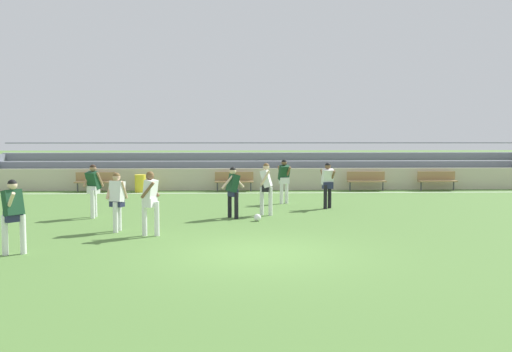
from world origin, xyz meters
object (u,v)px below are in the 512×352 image
object	(u,v)px
bench_centre_sideline	(234,180)
soccer_ball	(257,217)
player_dark_pressing_high	(13,210)
player_dark_dropping_back	(284,177)
bench_near_bin	(437,179)
player_dark_challenging	(233,188)
player_white_overlapping	(328,181)
player_white_deep_cover	(117,197)
trash_bin	(140,183)
bench_far_left	(95,180)
bleacher_stand	(269,168)
bench_near_wall_gap	(366,179)
player_white_on_ball	(266,184)
player_white_wide_left	(150,197)
player_dark_wide_right	(93,186)

from	to	relation	value
bench_centre_sideline	soccer_ball	bearing A→B (deg)	-85.09
player_dark_pressing_high	player_dark_dropping_back	bearing A→B (deg)	52.12
bench_near_bin	soccer_ball	distance (m)	12.50
player_dark_challenging	player_white_overlapping	bearing A→B (deg)	32.15
player_dark_challenging	player_white_deep_cover	bearing A→B (deg)	-143.75
trash_bin	player_white_deep_cover	xyz separation A→B (m)	(1.20, -10.26, 0.55)
bench_centre_sideline	player_dark_dropping_back	world-z (taller)	player_dark_dropping_back
bench_far_left	player_dark_dropping_back	distance (m)	9.60
bench_far_left	player_dark_dropping_back	bearing A→B (deg)	-29.08
bleacher_stand	player_dark_dropping_back	distance (m)	7.22
player_dark_challenging	player_dark_pressing_high	size ratio (longest dim) A/B	0.98
bench_near_wall_gap	bench_near_bin	distance (m)	3.38
player_dark_pressing_high	bench_near_wall_gap	bearing A→B (deg)	50.38
bench_centre_sideline	bench_far_left	size ratio (longest dim) A/B	1.00
bench_near_wall_gap	bench_near_bin	bearing A→B (deg)	0.00
bench_far_left	bench_near_wall_gap	bearing A→B (deg)	0.00
trash_bin	player_dark_pressing_high	xyz separation A→B (m)	(-0.44, -13.03, 0.58)
player_white_on_ball	player_white_wide_left	distance (m)	4.75
trash_bin	player_dark_wide_right	xyz separation A→B (m)	(-0.10, -7.72, 0.61)
bleacher_stand	player_dark_dropping_back	bearing A→B (deg)	-88.61
player_white_overlapping	player_dark_pressing_high	bearing A→B (deg)	-138.55
player_white_overlapping	bench_near_wall_gap	bearing A→B (deg)	64.87
bench_near_wall_gap	player_dark_challenging	xyz separation A→B (m)	(-6.22, -8.20, 0.41)
bench_near_wall_gap	bench_far_left	size ratio (longest dim) A/B	1.00
bench_near_wall_gap	soccer_ball	distance (m)	10.39
bench_centre_sideline	player_white_on_ball	size ratio (longest dim) A/B	1.05
bench_near_wall_gap	player_dark_wide_right	world-z (taller)	player_dark_wide_right
player_dark_challenging	player_dark_wide_right	size ratio (longest dim) A/B	0.95
player_white_wide_left	player_dark_dropping_back	bearing A→B (deg)	58.05
player_dark_dropping_back	player_white_overlapping	size ratio (longest dim) A/B	1.03
trash_bin	player_dark_pressing_high	distance (m)	13.05
soccer_ball	player_dark_dropping_back	bearing A→B (deg)	74.26
player_dark_dropping_back	player_white_overlapping	distance (m)	2.03
bench_far_left	player_dark_pressing_high	xyz separation A→B (m)	(1.68, -13.27, 0.44)
player_dark_wide_right	soccer_ball	bearing A→B (deg)	-9.58
player_dark_challenging	bench_near_wall_gap	bearing A→B (deg)	52.84
player_white_on_ball	bench_near_bin	bearing A→B (deg)	41.90
trash_bin	player_dark_wide_right	distance (m)	7.74
bench_far_left	player_dark_challenging	world-z (taller)	player_dark_challenging
player_white_deep_cover	player_white_overlapping	distance (m)	7.84
player_white_overlapping	soccer_ball	size ratio (longest dim) A/B	7.45
player_dark_wide_right	bench_near_wall_gap	bearing A→B (deg)	36.78
bleacher_stand	player_white_deep_cover	xyz separation A→B (m)	(-4.88, -13.06, 0.01)
bench_centre_sideline	player_dark_wide_right	bearing A→B (deg)	-119.05
trash_bin	player_dark_pressing_high	size ratio (longest dim) A/B	0.49
player_white_deep_cover	player_white_wide_left	xyz separation A→B (m)	(1.01, -0.65, 0.06)
bleacher_stand	bench_near_wall_gap	distance (m)	5.16
bench_near_bin	player_white_overlapping	xyz separation A→B (m)	(-6.23, -6.09, 0.43)
bleacher_stand	player_white_on_ball	distance (m)	10.22
soccer_ball	player_dark_challenging	bearing A→B (deg)	140.14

